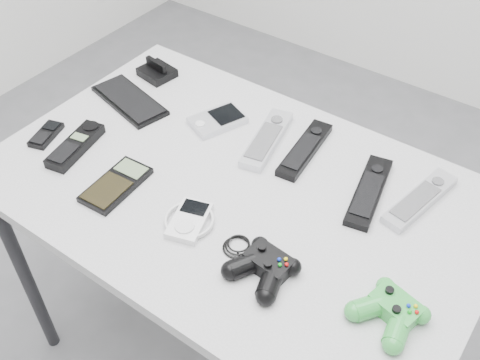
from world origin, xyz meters
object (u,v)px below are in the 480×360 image
Objects in this scene: remote_silver_a at (267,138)px; cordless_handset at (75,145)px; desk at (236,206)px; mobile_phone at (46,134)px; mp3_player at (189,220)px; pda at (217,120)px; remote_black_b at (369,191)px; calculator at (116,184)px; controller_green at (391,310)px; remote_black_a at (305,149)px; pda_keyboard at (129,100)px; controller_black at (264,266)px; remote_silver_b at (420,199)px.

remote_silver_a is 1.31× the size of cordless_handset.
cordless_handset is (-0.37, -0.12, 0.08)m from desk.
mp3_player is (0.45, -0.01, 0.00)m from mobile_phone.
pda and remote_black_b have the same top height.
mobile_phone is 0.26m from calculator.
controller_green is at bearing -44.09° from remote_silver_a.
remote_black_a is 1.33× the size of calculator.
controller_green reaches higher than desk.
remote_black_b is 0.30m from controller_green.
remote_black_b is 0.54m from calculator.
remote_black_b is (0.25, 0.14, 0.07)m from desk.
pda_keyboard is (-0.40, 0.09, 0.07)m from desk.
mobile_phone is at bearing 160.56° from mp3_player.
desk is at bearing -161.27° from remote_black_b.
remote_black_a is at bearing 13.17° from mobile_phone.
remote_silver_a is 0.27m from remote_black_b.
pda_keyboard is 1.09× the size of controller_black.
remote_silver_a is at bearing 56.58° from calculator.
pda_keyboard is 0.48m from remote_black_a.
cordless_handset is (-0.62, -0.26, 0.00)m from remote_black_b.
cordless_handset is at bearing -165.79° from controller_green.
remote_silver_a is 0.53m from mobile_phone.
remote_black_a reaches higher than pda_keyboard.
remote_black_a is at bearing 47.52° from calculator.
pda_keyboard is at bearing 131.56° from mp3_player.
cordless_handset is at bearing -146.11° from remote_silver_b.
mp3_player is (-0.08, -0.33, -0.00)m from remote_black_a.
remote_silver_a reaches higher than remote_silver_b.
pda_keyboard is 1.06× the size of remote_black_a.
remote_black_b is at bearing 29.81° from calculator.
remote_silver_b is 0.78m from cordless_handset.
remote_black_b is 0.31m from controller_black.
calculator is 0.20m from mp3_player.
mobile_phone is (-0.71, -0.27, -0.00)m from remote_black_b.
remote_black_a reaches higher than calculator.
controller_green is (0.81, -0.20, 0.01)m from pda_keyboard.
remote_black_b reaches higher than mobile_phone.
desk is 0.42m from pda_keyboard.
desk is 0.40m from cordless_handset.
cordless_handset is (0.03, -0.21, 0.01)m from pda_keyboard.
remote_black_a is 1.28× the size of cordless_handset.
controller_green is (0.17, -0.25, 0.01)m from remote_black_b.
controller_green is (0.42, 0.03, 0.01)m from mp3_player.
cordless_handset is at bearing -105.16° from pda.
remote_silver_b is at bearing 20.80° from pda_keyboard.
remote_black_b is 2.00× the size of mp3_player.
mobile_phone is 0.45m from mp3_player.
mobile_phone is at bearing 174.26° from cordless_handset.
remote_black_a is at bearing 0.85° from remote_silver_a.
remote_black_b is 2.30× the size of mobile_phone.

